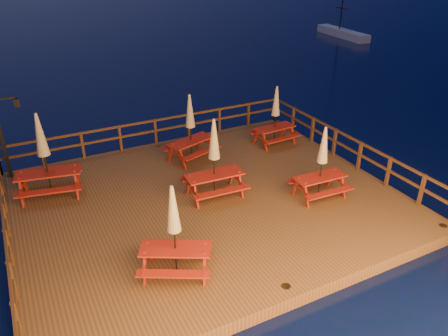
{
  "coord_description": "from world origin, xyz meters",
  "views": [
    {
      "loc": [
        -5.05,
        -11.12,
        7.86
      ],
      "look_at": [
        0.97,
        0.6,
        1.02
      ],
      "focal_mm": 35.0,
      "sensor_mm": 36.0,
      "label": 1
    }
  ],
  "objects_px": {
    "picnic_table_1": "(174,230)",
    "picnic_table_2": "(190,126)",
    "lamp_post": "(5,129)",
    "sailboat": "(342,33)",
    "picnic_table_0": "(275,115)"
  },
  "relations": [
    {
      "from": "sailboat",
      "to": "picnic_table_2",
      "type": "bearing_deg",
      "value": -137.24
    },
    {
      "from": "lamp_post",
      "to": "picnic_table_2",
      "type": "relative_size",
      "value": 1.17
    },
    {
      "from": "picnic_table_0",
      "to": "picnic_table_1",
      "type": "relative_size",
      "value": 0.97
    },
    {
      "from": "sailboat",
      "to": "picnic_table_0",
      "type": "bearing_deg",
      "value": -132.0
    },
    {
      "from": "lamp_post",
      "to": "picnic_table_1",
      "type": "relative_size",
      "value": 1.2
    },
    {
      "from": "lamp_post",
      "to": "sailboat",
      "type": "xyz_separation_m",
      "value": [
        29.14,
        16.34,
        -1.87
      ]
    },
    {
      "from": "picnic_table_0",
      "to": "picnic_table_1",
      "type": "bearing_deg",
      "value": -143.69
    },
    {
      "from": "picnic_table_0",
      "to": "picnic_table_2",
      "type": "height_order",
      "value": "picnic_table_2"
    },
    {
      "from": "picnic_table_1",
      "to": "picnic_table_2",
      "type": "distance_m",
      "value": 6.54
    },
    {
      "from": "picnic_table_0",
      "to": "picnic_table_1",
      "type": "xyz_separation_m",
      "value": [
        -6.55,
        -5.58,
        0.03
      ]
    },
    {
      "from": "picnic_table_0",
      "to": "picnic_table_2",
      "type": "bearing_deg",
      "value": 171.73
    },
    {
      "from": "sailboat",
      "to": "picnic_table_1",
      "type": "xyz_separation_m",
      "value": [
        -25.92,
        -23.79,
        1.38
      ]
    },
    {
      "from": "picnic_table_0",
      "to": "picnic_table_2",
      "type": "distance_m",
      "value": 3.62
    },
    {
      "from": "sailboat",
      "to": "picnic_table_0",
      "type": "distance_m",
      "value": 26.61
    },
    {
      "from": "lamp_post",
      "to": "picnic_table_0",
      "type": "height_order",
      "value": "lamp_post"
    }
  ]
}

